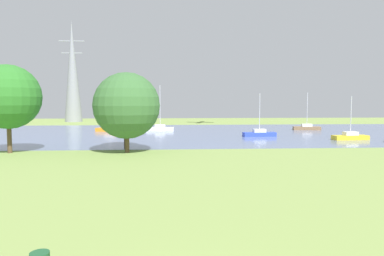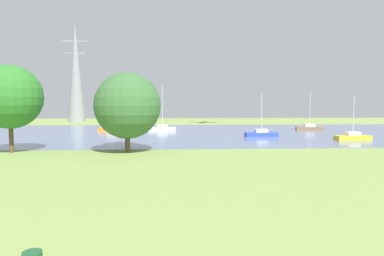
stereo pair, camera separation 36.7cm
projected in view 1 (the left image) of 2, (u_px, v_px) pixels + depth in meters
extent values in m
plane|color=#7F994C|center=(177.00, 162.00, 30.04)|extent=(160.00, 160.00, 0.00)
cube|color=slate|center=(173.00, 133.00, 57.89)|extent=(140.00, 40.00, 0.02)
cube|color=orange|center=(110.00, 130.00, 60.77)|extent=(5.02, 2.56, 0.60)
cube|color=white|center=(110.00, 127.00, 60.73)|extent=(2.00, 1.48, 0.50)
cylinder|color=silver|center=(110.00, 111.00, 60.53)|extent=(0.10, 0.10, 6.02)
cube|color=blue|center=(259.00, 134.00, 52.14)|extent=(4.86, 1.72, 0.60)
cube|color=white|center=(259.00, 131.00, 52.09)|extent=(1.85, 1.18, 0.50)
cylinder|color=silver|center=(260.00, 113.00, 51.90)|extent=(0.10, 0.10, 5.75)
cube|color=yellow|center=(350.00, 137.00, 47.54)|extent=(4.91, 1.92, 0.60)
cube|color=white|center=(350.00, 133.00, 47.50)|extent=(1.89, 1.26, 0.50)
cylinder|color=silver|center=(351.00, 116.00, 47.32)|extent=(0.10, 0.10, 5.28)
cube|color=white|center=(160.00, 129.00, 62.24)|extent=(4.89, 1.82, 0.60)
cube|color=white|center=(160.00, 126.00, 62.19)|extent=(1.87, 1.22, 0.50)
cylinder|color=silver|center=(160.00, 106.00, 61.94)|extent=(0.10, 0.10, 7.42)
cube|color=brown|center=(307.00, 128.00, 64.13)|extent=(4.99, 2.30, 0.60)
cube|color=white|center=(307.00, 125.00, 64.09)|extent=(1.96, 1.39, 0.50)
cylinder|color=silver|center=(307.00, 110.00, 63.88)|extent=(0.10, 0.10, 6.18)
cylinder|color=brown|center=(9.00, 136.00, 35.31)|extent=(0.44, 0.44, 3.39)
sphere|color=#2E7629|center=(8.00, 97.00, 35.02)|extent=(6.44, 6.44, 6.44)
cylinder|color=brown|center=(126.00, 134.00, 38.47)|extent=(0.44, 0.44, 3.25)
sphere|color=#25583D|center=(125.00, 105.00, 38.23)|extent=(4.54, 4.54, 4.54)
cylinder|color=brown|center=(127.00, 141.00, 35.67)|extent=(0.44, 0.44, 2.41)
sphere|color=#396835|center=(127.00, 106.00, 35.41)|extent=(6.71, 6.71, 6.71)
cone|color=gray|center=(73.00, 72.00, 89.43)|extent=(4.40, 4.40, 25.60)
cube|color=gray|center=(72.00, 41.00, 88.86)|extent=(6.40, 0.30, 0.30)
cube|color=gray|center=(72.00, 53.00, 89.08)|extent=(5.20, 0.30, 0.30)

